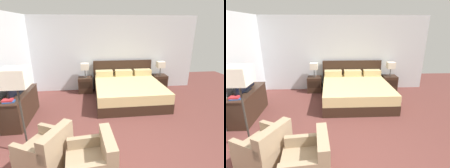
% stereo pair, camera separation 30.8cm
% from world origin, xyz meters
% --- Properties ---
extents(ground_plane, '(11.42, 11.42, 0.00)m').
position_xyz_m(ground_plane, '(0.00, 0.00, 0.00)').
color(ground_plane, brown).
extents(wall_back, '(6.32, 0.06, 2.55)m').
position_xyz_m(wall_back, '(0.00, 3.84, 1.28)').
color(wall_back, silver).
rests_on(wall_back, ground).
extents(bed, '(2.08, 2.15, 1.06)m').
position_xyz_m(bed, '(0.55, 2.75, 0.30)').
color(bed, '#332116').
rests_on(bed, ground).
extents(nightstand_left, '(0.48, 0.41, 0.53)m').
position_xyz_m(nightstand_left, '(-0.78, 3.54, 0.27)').
color(nightstand_left, '#332116').
rests_on(nightstand_left, ground).
extents(nightstand_right, '(0.48, 0.41, 0.53)m').
position_xyz_m(nightstand_right, '(1.88, 3.54, 0.27)').
color(nightstand_right, '#332116').
rests_on(nightstand_right, ground).
extents(table_lamp_left, '(0.26, 0.26, 0.49)m').
position_xyz_m(table_lamp_left, '(-0.78, 3.54, 0.91)').
color(table_lamp_left, '#332D28').
rests_on(table_lamp_left, nightstand_left).
extents(table_lamp_right, '(0.26, 0.26, 0.49)m').
position_xyz_m(table_lamp_right, '(1.88, 3.54, 0.91)').
color(table_lamp_right, '#332D28').
rests_on(table_lamp_right, nightstand_right).
extents(dresser, '(0.46, 1.41, 0.70)m').
position_xyz_m(dresser, '(-2.31, 1.83, 0.36)').
color(dresser, '#332116').
rests_on(dresser, ground).
extents(tv, '(0.18, 0.96, 0.52)m').
position_xyz_m(tv, '(-2.30, 1.82, 0.95)').
color(tv, black).
rests_on(tv, dresser).
extents(book_red_cover, '(0.25, 0.18, 0.03)m').
position_xyz_m(book_red_cover, '(-2.30, 1.31, 0.72)').
color(book_red_cover, '#234C8E').
rests_on(book_red_cover, dresser).
extents(book_blue_cover, '(0.21, 0.16, 0.04)m').
position_xyz_m(book_blue_cover, '(-2.32, 1.31, 0.75)').
color(book_blue_cover, '#B7282D').
rests_on(book_blue_cover, book_red_cover).
extents(armchair_by_window, '(0.92, 0.92, 0.76)m').
position_xyz_m(armchair_by_window, '(-1.33, 0.15, 0.28)').
color(armchair_by_window, '#9E8466').
rests_on(armchair_by_window, ground).
extents(armchair_companion, '(0.75, 0.74, 0.76)m').
position_xyz_m(armchair_companion, '(-0.59, -0.21, 0.28)').
color(armchair_companion, '#9E8466').
rests_on(armchair_companion, ground).
extents(floor_lamp, '(0.40, 0.40, 1.60)m').
position_xyz_m(floor_lamp, '(-1.75, 0.53, 1.38)').
color(floor_lamp, '#332D28').
rests_on(floor_lamp, ground).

